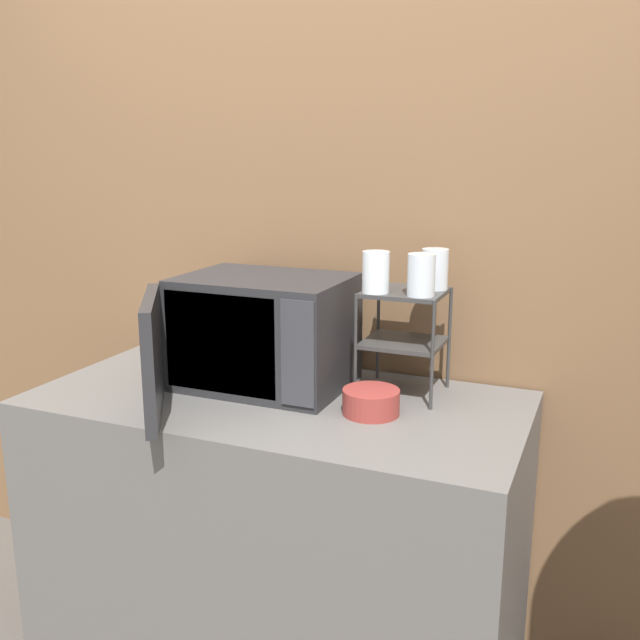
{
  "coord_description": "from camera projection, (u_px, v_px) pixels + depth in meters",
  "views": [
    {
      "loc": [
        0.87,
        -1.39,
        1.6
      ],
      "look_at": [
        0.12,
        0.38,
        1.13
      ],
      "focal_mm": 40.0,
      "sensor_mm": 36.0,
      "label": 1
    }
  ],
  "objects": [
    {
      "name": "glass_front_left",
      "position": [
        376.0,
        272.0,
        1.98
      ],
      "size": [
        0.08,
        0.08,
        0.12
      ],
      "color": "silver",
      "rests_on": "dish_rack"
    },
    {
      "name": "glass_front_right",
      "position": [
        421.0,
        275.0,
        1.93
      ],
      "size": [
        0.08,
        0.08,
        0.12
      ],
      "color": "silver",
      "rests_on": "dish_rack"
    },
    {
      "name": "wall_back",
      "position": [
        328.0,
        243.0,
        2.31
      ],
      "size": [
        8.0,
        0.06,
        2.6
      ],
      "color": "brown",
      "rests_on": "ground_plane"
    },
    {
      "name": "counter",
      "position": [
        279.0,
        537.0,
        2.16
      ],
      "size": [
        1.41,
        0.7,
        0.9
      ],
      "color": "#595654",
      "rests_on": "ground_plane"
    },
    {
      "name": "glass_back_right",
      "position": [
        435.0,
        269.0,
        2.02
      ],
      "size": [
        0.08,
        0.08,
        0.12
      ],
      "color": "silver",
      "rests_on": "dish_rack"
    },
    {
      "name": "dish_rack",
      "position": [
        404.0,
        320.0,
        2.04
      ],
      "size": [
        0.23,
        0.21,
        0.31
      ],
      "color": "#333333",
      "rests_on": "counter"
    },
    {
      "name": "microwave",
      "position": [
        259.0,
        333.0,
        2.11
      ],
      "size": [
        0.51,
        0.7,
        0.33
      ],
      "color": "#262628",
      "rests_on": "counter"
    },
    {
      "name": "bowl",
      "position": [
        371.0,
        402.0,
        1.92
      ],
      "size": [
        0.15,
        0.15,
        0.07
      ],
      "color": "maroon",
      "rests_on": "counter"
    }
  ]
}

